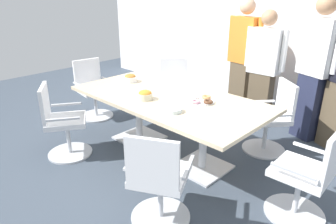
{
  "coord_description": "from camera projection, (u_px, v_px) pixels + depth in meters",
  "views": [
    {
      "loc": [
        2.39,
        -2.47,
        1.95
      ],
      "look_at": [
        0.0,
        0.0,
        0.55
      ],
      "focal_mm": 32.59,
      "sensor_mm": 36.0,
      "label": 1
    }
  ],
  "objects": [
    {
      "name": "person_standing_2",
      "position": [
        315.0,
        67.0,
        3.94
      ],
      "size": [
        0.6,
        0.36,
        1.89
      ],
      "rotation": [
        0.0,
        0.0,
        -3.5
      ],
      "color": "#232842",
      "rests_on": "ground"
    },
    {
      "name": "plate_stack",
      "position": [
        174.0,
        110.0,
        3.17
      ],
      "size": [
        0.18,
        0.18,
        0.04
      ],
      "color": "white",
      "rests_on": "conference_table"
    },
    {
      "name": "office_chair_1",
      "position": [
        62.0,
        125.0,
        3.7
      ],
      "size": [
        0.75,
        0.75,
        0.91
      ],
      "rotation": [
        0.0,
        0.0,
        -0.58
      ],
      "color": "silver",
      "rests_on": "ground"
    },
    {
      "name": "office_chair_0",
      "position": [
        93.0,
        92.0,
        4.88
      ],
      "size": [
        0.61,
        0.61,
        0.91
      ],
      "rotation": [
        0.0,
        0.0,
        -1.72
      ],
      "color": "silver",
      "rests_on": "ground"
    },
    {
      "name": "office_chair_3",
      "position": [
        307.0,
        179.0,
        2.65
      ],
      "size": [
        0.56,
        0.56,
        0.91
      ],
      "rotation": [
        0.0,
        0.0,
        1.6
      ],
      "color": "silver",
      "rests_on": "ground"
    },
    {
      "name": "office_chair_5",
      "position": [
        173.0,
        91.0,
        4.94
      ],
      "size": [
        0.75,
        0.75,
        0.91
      ],
      "rotation": [
        0.0,
        0.0,
        -2.52
      ],
      "color": "silver",
      "rests_on": "ground"
    },
    {
      "name": "conference_table",
      "position": [
        168.0,
        106.0,
        3.68
      ],
      "size": [
        2.4,
        1.2,
        0.75
      ],
      "color": "#CCB793",
      "rests_on": "ground"
    },
    {
      "name": "office_chair_4",
      "position": [
        271.0,
        121.0,
        3.82
      ],
      "size": [
        0.76,
        0.76,
        0.91
      ],
      "rotation": [
        0.0,
        0.0,
        -3.84
      ],
      "color": "silver",
      "rests_on": "ground"
    },
    {
      "name": "person_standing_0",
      "position": [
        243.0,
        57.0,
        4.76
      ],
      "size": [
        0.62,
        0.28,
        1.82
      ],
      "rotation": [
        0.0,
        0.0,
        -3.28
      ],
      "color": "brown",
      "rests_on": "ground"
    },
    {
      "name": "donut_platter",
      "position": [
        201.0,
        100.0,
        3.46
      ],
      "size": [
        0.31,
        0.31,
        0.04
      ],
      "color": "white",
      "rests_on": "conference_table"
    },
    {
      "name": "person_standing_1",
      "position": [
        263.0,
        68.0,
        4.42
      ],
      "size": [
        0.61,
        0.24,
        1.69
      ],
      "rotation": [
        0.0,
        0.0,
        -3.11
      ],
      "color": "brown",
      "rests_on": "ground"
    },
    {
      "name": "ground_plane",
      "position": [
        168.0,
        152.0,
        3.92
      ],
      "size": [
        10.0,
        10.0,
        0.01
      ],
      "primitive_type": "cube",
      "color": "#3D4754"
    },
    {
      "name": "snack_bowl_pretzels",
      "position": [
        130.0,
        78.0,
        4.18
      ],
      "size": [
        0.17,
        0.17,
        0.11
      ],
      "color": "white",
      "rests_on": "conference_table"
    },
    {
      "name": "back_wall",
      "position": [
        270.0,
        24.0,
        4.99
      ],
      "size": [
        8.0,
        0.1,
        2.8
      ],
      "primitive_type": "cube",
      "color": "white",
      "rests_on": "ground"
    },
    {
      "name": "office_chair_2",
      "position": [
        158.0,
        184.0,
        2.59
      ],
      "size": [
        0.73,
        0.73,
        0.91
      ],
      "rotation": [
        0.0,
        0.0,
        0.5
      ],
      "color": "silver",
      "rests_on": "ground"
    },
    {
      "name": "snack_bowl_chips_orange",
      "position": [
        145.0,
        95.0,
        3.52
      ],
      "size": [
        0.17,
        0.17,
        0.11
      ],
      "color": "beige",
      "rests_on": "conference_table"
    }
  ]
}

